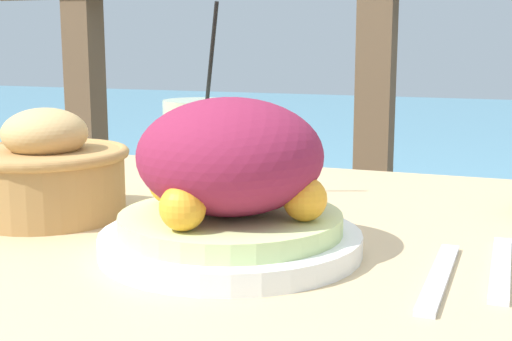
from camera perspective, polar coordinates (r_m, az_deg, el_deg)
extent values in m
cube|color=tan|center=(0.76, -1.73, -6.03)|extent=(1.09, 0.76, 0.04)
cube|color=brown|center=(1.77, -13.05, -4.04)|extent=(0.07, 0.07, 1.06)
cube|color=brown|center=(1.52, 9.15, -6.39)|extent=(0.07, 0.07, 1.06)
cube|color=#568EA8|center=(4.00, 16.23, -0.27)|extent=(12.00, 4.00, 0.50)
cylinder|color=white|center=(0.67, -2.03, -5.74)|extent=(0.25, 0.25, 0.02)
cylinder|color=#C6DB8E|center=(0.67, -2.04, -4.16)|extent=(0.21, 0.21, 0.02)
ellipsoid|color=maroon|center=(0.65, -2.08, 1.17)|extent=(0.17, 0.17, 0.11)
sphere|color=#F9A328|center=(0.63, 3.92, -2.28)|extent=(0.04, 0.04, 0.04)
sphere|color=#F9A328|center=(0.73, -1.48, -0.51)|extent=(0.04, 0.04, 0.04)
sphere|color=#F9A328|center=(0.70, -6.96, -1.03)|extent=(0.04, 0.04, 0.04)
sphere|color=#F9A328|center=(0.60, -5.89, -2.97)|extent=(0.04, 0.04, 0.04)
cylinder|color=beige|center=(0.88, -4.60, 1.64)|extent=(0.09, 0.09, 0.12)
cylinder|color=black|center=(0.88, -3.85, 6.43)|extent=(0.05, 0.06, 0.21)
cylinder|color=#AD7F47|center=(0.83, -16.33, -1.01)|extent=(0.17, 0.17, 0.08)
torus|color=#AD7F47|center=(0.82, -16.45, 1.30)|extent=(0.18, 0.18, 0.01)
ellipsoid|color=tan|center=(0.82, -16.54, 2.87)|extent=(0.09, 0.09, 0.06)
cube|color=silver|center=(0.62, 14.45, -8.22)|extent=(0.02, 0.18, 0.00)
cube|color=silver|center=(0.66, 19.00, -7.34)|extent=(0.02, 0.18, 0.00)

